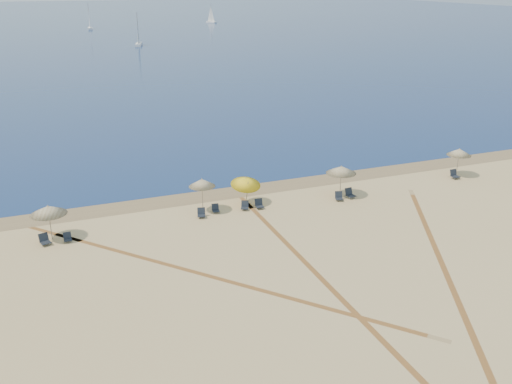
# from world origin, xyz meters

# --- Properties ---
(ground) EXTENTS (160.00, 160.00, 0.00)m
(ground) POSITION_xyz_m (0.00, 0.00, 0.00)
(ground) COLOR tan
(ground) RESTS_ON ground
(ocean) EXTENTS (500.00, 500.00, 0.00)m
(ocean) POSITION_xyz_m (0.00, 225.00, 0.01)
(ocean) COLOR #0C2151
(ocean) RESTS_ON ground
(wet_sand) EXTENTS (500.00, 500.00, 0.00)m
(wet_sand) POSITION_xyz_m (0.00, 24.00, 0.00)
(wet_sand) COLOR olive
(wet_sand) RESTS_ON ground
(umbrella_1) EXTENTS (2.31, 2.31, 2.37)m
(umbrella_1) POSITION_xyz_m (-14.20, 20.06, 2.03)
(umbrella_1) COLOR gray
(umbrella_1) RESTS_ON ground
(umbrella_2) EXTENTS (1.91, 1.91, 2.56)m
(umbrella_2) POSITION_xyz_m (-3.78, 20.88, 2.22)
(umbrella_2) COLOR gray
(umbrella_2) RESTS_ON ground
(umbrella_3) EXTENTS (2.21, 2.28, 2.37)m
(umbrella_3) POSITION_xyz_m (-0.39, 21.03, 1.82)
(umbrella_3) COLOR gray
(umbrella_3) RESTS_ON ground
(umbrella_4) EXTENTS (2.32, 2.32, 2.47)m
(umbrella_4) POSITION_xyz_m (7.02, 20.04, 2.13)
(umbrella_4) COLOR gray
(umbrella_4) RESTS_ON ground
(umbrella_5) EXTENTS (2.03, 2.03, 2.45)m
(umbrella_5) POSITION_xyz_m (18.63, 20.56, 2.11)
(umbrella_5) COLOR gray
(umbrella_5) RESTS_ON ground
(chair_1) EXTENTS (0.76, 0.83, 0.71)m
(chair_1) POSITION_xyz_m (-14.68, 19.37, 0.31)
(chair_1) COLOR black
(chair_1) RESTS_ON ground
(chair_2) EXTENTS (0.49, 0.57, 0.59)m
(chair_2) POSITION_xyz_m (-13.29, 19.30, 0.26)
(chair_2) COLOR black
(chair_2) RESTS_ON ground
(chair_3) EXTENTS (0.70, 0.76, 0.66)m
(chair_3) POSITION_xyz_m (-4.18, 19.94, 0.29)
(chair_3) COLOR black
(chair_3) RESTS_ON ground
(chair_4) EXTENTS (0.58, 0.65, 0.61)m
(chair_4) POSITION_xyz_m (-2.97, 20.43, 0.27)
(chair_4) COLOR black
(chair_4) RESTS_ON ground
(chair_5) EXTENTS (0.74, 0.78, 0.64)m
(chair_5) POSITION_xyz_m (-0.82, 20.14, 0.28)
(chair_5) COLOR black
(chair_5) RESTS_ON ground
(chair_6) EXTENTS (0.62, 0.71, 0.69)m
(chair_6) POSITION_xyz_m (0.25, 20.01, 0.30)
(chair_6) COLOR black
(chair_6) RESTS_ON ground
(chair_7) EXTENTS (0.73, 0.79, 0.66)m
(chair_7) POSITION_xyz_m (6.48, 19.25, 0.29)
(chair_7) COLOR black
(chair_7) RESTS_ON ground
(chair_8) EXTENTS (0.70, 0.79, 0.74)m
(chair_8) POSITION_xyz_m (7.53, 19.42, 0.32)
(chair_8) COLOR black
(chair_8) RESTS_ON ground
(chair_9) EXTENTS (0.62, 0.73, 0.74)m
(chair_9) POSITION_xyz_m (18.03, 20.11, 0.33)
(chair_9) COLOR black
(chair_9) RESTS_ON ground
(sailboat_0) EXTENTS (1.80, 5.49, 8.04)m
(sailboat_0) POSITION_xyz_m (6.05, 180.74, 2.43)
(sailboat_0) COLOR white
(sailboat_0) RESTS_ON ocean
(sailboat_1) EXTENTS (3.04, 4.63, 6.82)m
(sailboat_1) POSITION_xyz_m (50.75, 193.30, 2.06)
(sailboat_1) COLOR white
(sailboat_1) RESTS_ON ocean
(sailboat_2) EXTENTS (2.73, 5.43, 7.84)m
(sailboat_2) POSITION_xyz_m (11.96, 128.98, 2.37)
(sailboat_2) COLOR white
(sailboat_2) RESTS_ON ocean
(tire_tracks) EXTENTS (52.39, 45.84, 0.00)m
(tire_tracks) POSITION_xyz_m (-0.38, 9.60, 0.00)
(tire_tracks) COLOR tan
(tire_tracks) RESTS_ON ground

